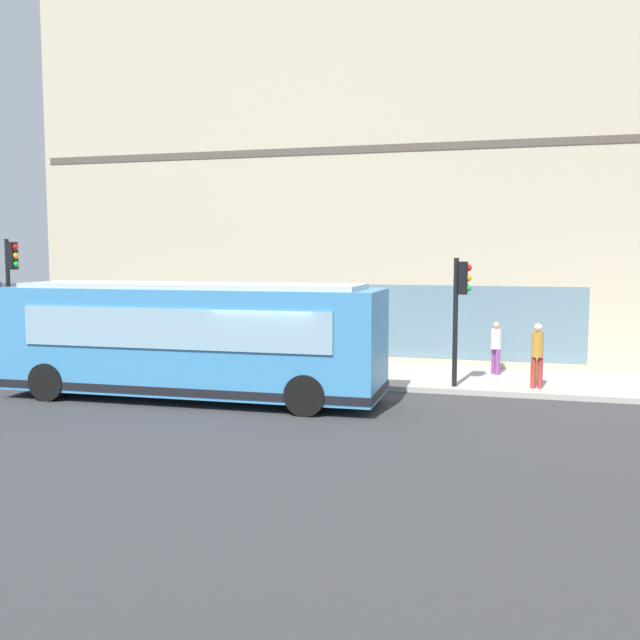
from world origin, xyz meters
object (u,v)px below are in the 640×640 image
Objects in this scene: city_bus_nearside at (192,341)px; newspaper_vending_box at (255,357)px; pedestrian_by_light_pole at (537,351)px; traffic_light_down_block at (11,278)px; pedestrian_near_building_entrance at (496,344)px; fire_hydrant at (535,370)px; traffic_light_near_corner at (460,297)px.

newspaper_vending_box is (3.81, -0.31, -0.95)m from city_bus_nearside.
city_bus_nearside reaches higher than newspaper_vending_box.
traffic_light_down_block is at bearing 91.02° from pedestrian_by_light_pole.
pedestrian_near_building_entrance is at bearing 29.63° from pedestrian_by_light_pole.
fire_hydrant is at bearing -85.83° from traffic_light_down_block.
traffic_light_down_block reaches higher than city_bus_nearside.
traffic_light_near_corner is 3.19m from fire_hydrant.
traffic_light_near_corner reaches higher than pedestrian_by_light_pole.
city_bus_nearside is 9.72m from fire_hydrant.
pedestrian_near_building_entrance is at bearing -78.87° from newspaper_vending_box.
newspaper_vending_box reaches higher than fire_hydrant.
pedestrian_near_building_entrance is at bearing -55.43° from city_bus_nearside.
traffic_light_down_block is 4.62× the size of newspaper_vending_box.
pedestrian_by_light_pole is 8.52m from newspaper_vending_box.
pedestrian_by_light_pole is (0.32, -2.07, -1.45)m from traffic_light_near_corner.
traffic_light_down_block reaches higher than pedestrian_by_light_pole.
fire_hydrant is 0.41× the size of pedestrian_by_light_pole.
traffic_light_near_corner is 2.21× the size of pedestrian_near_building_entrance.
traffic_light_down_block is 16.88m from fire_hydrant.
fire_hydrant is 1.69m from pedestrian_near_building_entrance.
traffic_light_near_corner is 2.55m from pedestrian_by_light_pole.
newspaper_vending_box is (0.92, 6.40, -2.04)m from traffic_light_near_corner.
traffic_light_near_corner is 4.83× the size of fire_hydrant.
pedestrian_near_building_entrance is at bearing -81.42° from traffic_light_down_block.
newspaper_vending_box is at bearing 92.12° from fire_hydrant.
pedestrian_by_light_pole is (3.21, -8.78, -0.37)m from city_bus_nearside.
pedestrian_by_light_pole is at bearing -94.08° from newspaper_vending_box.
city_bus_nearside is 5.63× the size of pedestrian_by_light_pole.
city_bus_nearside is 3.94m from newspaper_vending_box.
pedestrian_by_light_pole reaches higher than fire_hydrant.
pedestrian_near_building_entrance reaches higher than newspaper_vending_box.
traffic_light_down_block is (2.91, 7.90, 1.49)m from city_bus_nearside.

